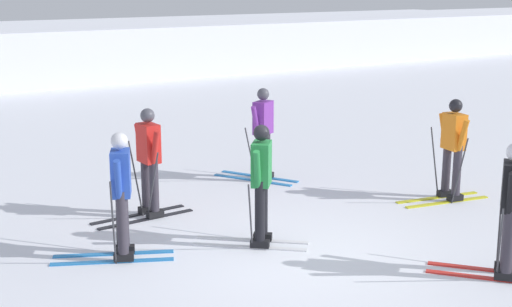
# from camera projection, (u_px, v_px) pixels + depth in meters

# --- Properties ---
(ground_plane) EXTENTS (120.00, 120.00, 0.00)m
(ground_plane) POSITION_uv_depth(u_px,v_px,m) (297.00, 259.00, 9.55)
(ground_plane) COLOR white
(skier_purple) EXTENTS (1.11, 1.57, 1.71)m
(skier_purple) POSITION_uv_depth(u_px,v_px,m) (263.00, 131.00, 13.13)
(skier_purple) COLOR #237AC6
(skier_purple) RESTS_ON ground
(skier_red) EXTENTS (1.62, 1.00, 1.71)m
(skier_red) POSITION_uv_depth(u_px,v_px,m) (148.00, 159.00, 11.09)
(skier_red) COLOR black
(skier_red) RESTS_ON ground
(skier_green) EXTENTS (1.46, 1.32, 1.71)m
(skier_green) POSITION_uv_depth(u_px,v_px,m) (261.00, 182.00, 9.85)
(skier_green) COLOR silver
(skier_green) RESTS_ON ground
(skier_black) EXTENTS (1.31, 1.46, 1.71)m
(skier_black) POSITION_uv_depth(u_px,v_px,m) (510.00, 207.00, 8.77)
(skier_black) COLOR red
(skier_black) RESTS_ON ground
(skier_orange) EXTENTS (1.64, 0.99, 1.71)m
(skier_orange) POSITION_uv_depth(u_px,v_px,m) (453.00, 146.00, 11.93)
(skier_orange) COLOR gold
(skier_orange) RESTS_ON ground
(skier_blue) EXTENTS (1.61, 1.01, 1.71)m
(skier_blue) POSITION_uv_depth(u_px,v_px,m) (121.00, 192.00, 9.37)
(skier_blue) COLOR #237AC6
(skier_blue) RESTS_ON ground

